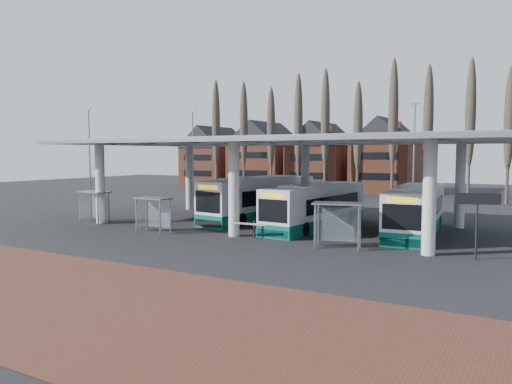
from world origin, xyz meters
The scene contains 16 objects.
ground centered at (0.00, 0.00, 0.00)m, with size 140.00×140.00×0.00m, color black.
brick_strip centered at (0.00, -12.00, 0.01)m, with size 70.00×10.00×0.03m, color #532B21.
station_canopy centered at (0.00, 8.00, 5.68)m, with size 32.00×16.00×6.34m.
poplar_row centered at (0.00, 33.00, 8.78)m, with size 45.10×1.10×14.50m.
townhouse_row centered at (-15.75, 44.00, 5.94)m, with size 36.80×10.30×12.25m.
lamp_post_a centered at (-18.00, 22.00, 5.34)m, with size 0.80×0.16×10.17m.
lamp_post_b centered at (6.00, 26.00, 5.34)m, with size 0.80×0.16×10.17m.
lamp_post_d centered at (-26.00, 14.00, 5.34)m, with size 0.80×0.16×10.17m.
bus_1 centered at (-2.56, 10.45, 1.61)m, with size 4.09×12.56×3.43m.
bus_2 centered at (3.13, 8.50, 1.50)m, with size 3.35×11.58×3.17m.
bus_3 centered at (9.88, 9.37, 1.51)m, with size 3.35×11.65×3.19m.
shelter_0 centered at (-12.64, 2.58, 1.75)m, with size 2.71×1.56×2.41m.
shelter_1 centered at (-5.60, 1.30, 1.70)m, with size 2.55×1.33×2.34m.
shelter_2 centered at (7.18, 2.08, 1.87)m, with size 3.01×1.98×2.57m.
info_sign_0 centered at (14.28, 2.57, 2.79)m, with size 2.09×1.03×3.33m.
barrier centered at (1.52, 2.05, 0.87)m, with size 2.24×0.66×1.12m.
Camera 1 is at (17.02, -24.25, 5.30)m, focal length 35.00 mm.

